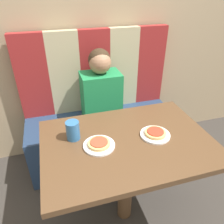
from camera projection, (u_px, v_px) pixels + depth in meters
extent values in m
plane|color=#38332D|center=(124.00, 213.00, 1.66)|extent=(12.00, 12.00, 0.00)
cube|color=tan|center=(90.00, 12.00, 1.76)|extent=(7.00, 0.05, 2.60)
cube|color=navy|center=(102.00, 138.00, 2.07)|extent=(1.32, 0.48, 0.47)
cube|color=maroon|center=(33.00, 78.00, 1.80)|extent=(0.26, 0.07, 0.72)
cube|color=tan|center=(65.00, 74.00, 1.87)|extent=(0.26, 0.07, 0.72)
cube|color=maroon|center=(95.00, 71.00, 1.93)|extent=(0.26, 0.07, 0.72)
cube|color=tan|center=(123.00, 68.00, 2.00)|extent=(0.26, 0.07, 0.72)
cube|color=maroon|center=(150.00, 66.00, 2.06)|extent=(0.26, 0.07, 0.72)
cube|color=brown|center=(127.00, 142.00, 1.30)|extent=(1.01, 0.71, 0.03)
cylinder|color=brown|center=(126.00, 183.00, 1.49)|extent=(0.10, 0.10, 0.67)
cube|color=#1E8447|center=(101.00, 97.00, 1.84)|extent=(0.32, 0.22, 0.42)
sphere|color=#9E7051|center=(100.00, 63.00, 1.69)|extent=(0.17, 0.17, 0.17)
sphere|color=#382819|center=(99.00, 60.00, 1.70)|extent=(0.18, 0.18, 0.18)
cylinder|color=white|center=(99.00, 145.00, 1.24)|extent=(0.18, 0.18, 0.01)
cylinder|color=white|center=(155.00, 135.00, 1.33)|extent=(0.18, 0.18, 0.01)
cylinder|color=tan|center=(99.00, 143.00, 1.24)|extent=(0.13, 0.13, 0.02)
cylinder|color=#AD472D|center=(99.00, 142.00, 1.23)|extent=(0.10, 0.10, 0.01)
cylinder|color=tan|center=(155.00, 133.00, 1.32)|extent=(0.13, 0.13, 0.02)
cylinder|color=#B73823|center=(155.00, 131.00, 1.32)|extent=(0.10, 0.10, 0.01)
cylinder|color=#2D669E|center=(73.00, 130.00, 1.28)|extent=(0.08, 0.08, 0.12)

